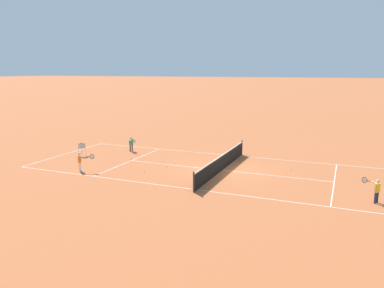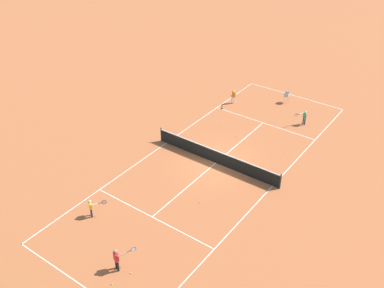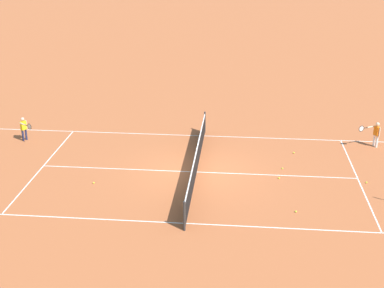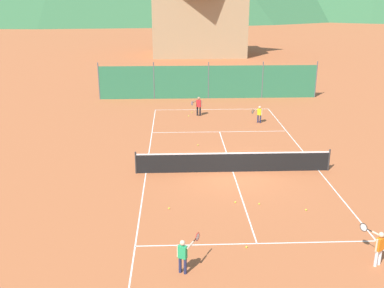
{
  "view_description": "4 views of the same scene",
  "coord_description": "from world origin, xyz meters",
  "views": [
    {
      "loc": [
        21.0,
        6.74,
        5.98
      ],
      "look_at": [
        -1.18,
        -2.47,
        1.22
      ],
      "focal_mm": 35.0,
      "sensor_mm": 36.0,
      "label": 1
    },
    {
      "loc": [
        -12.69,
        20.19,
        16.76
      ],
      "look_at": [
        1.47,
        0.61,
        1.22
      ],
      "focal_mm": 42.0,
      "sensor_mm": 36.0,
      "label": 2
    },
    {
      "loc": [
        -19.6,
        -1.69,
        9.14
      ],
      "look_at": [
        1.28,
        0.31,
        0.7
      ],
      "focal_mm": 50.0,
      "sensor_mm": 36.0,
      "label": 3
    },
    {
      "loc": [
        -2.73,
        -19.56,
        8.05
      ],
      "look_at": [
        -1.85,
        2.13,
        0.69
      ],
      "focal_mm": 42.0,
      "sensor_mm": 36.0,
      "label": 4
    }
  ],
  "objects": [
    {
      "name": "ground_plane",
      "position": [
        0.0,
        0.0,
        0.0
      ],
      "size": [
        600.0,
        600.0,
        0.0
      ],
      "primitive_type": "plane",
      "color": "#B25B33"
    },
    {
      "name": "court_line_markings",
      "position": [
        0.0,
        0.0,
        0.0
      ],
      "size": [
        8.25,
        23.85,
        0.01
      ],
      "color": "white",
      "rests_on": "ground"
    },
    {
      "name": "tennis_net",
      "position": [
        0.0,
        0.0,
        0.5
      ],
      "size": [
        9.18,
        0.08,
        1.06
      ],
      "color": "#2D2D2D",
      "rests_on": "ground"
    },
    {
      "name": "player_near_service",
      "position": [
        3.48,
        -7.76,
        0.68
      ],
      "size": [
        0.48,
        1.0,
        1.16
      ],
      "color": "white",
      "rests_on": "ground"
    },
    {
      "name": "player_near_baseline",
      "position": [
        -2.51,
        -7.92,
        0.66
      ],
      "size": [
        0.72,
        0.83,
        1.12
      ],
      "color": "#23284C",
      "rests_on": "ground"
    },
    {
      "name": "player_far_baseline",
      "position": [
        2.72,
        8.24,
        0.66
      ],
      "size": [
        0.79,
        0.77,
        1.12
      ],
      "color": "#23284C",
      "rests_on": "ground"
    },
    {
      "name": "tennis_ball_mid_court",
      "position": [
        -2.99,
        -3.73,
        0.03
      ],
      "size": [
        0.07,
        0.07,
        0.07
      ],
      "primitive_type": "sphere",
      "color": "#CCE033",
      "rests_on": "ground"
    },
    {
      "name": "tennis_ball_service_box",
      "position": [
        2.33,
        -4.09,
        0.03
      ],
      "size": [
        0.07,
        0.07,
        0.07
      ],
      "primitive_type": "sphere",
      "color": "#CCE033",
      "rests_on": "ground"
    },
    {
      "name": "tennis_ball_by_net_left",
      "position": [
        -1.45,
        3.87,
        0.03
      ],
      "size": [
        0.07,
        0.07,
        0.07
      ],
      "primitive_type": "sphere",
      "color": "#CCE033",
      "rests_on": "ground"
    },
    {
      "name": "tennis_ball_alley_right",
      "position": [
        0.61,
        -3.49,
        0.03
      ],
      "size": [
        0.07,
        0.07,
        0.07
      ],
      "primitive_type": "sphere",
      "color": "#CCE033",
      "rests_on": "ground"
    },
    {
      "name": "tennis_ball_alley_left",
      "position": [
        -0.4,
        -6.66,
        0.03
      ],
      "size": [
        0.07,
        0.07,
        0.07
      ],
      "primitive_type": "sphere",
      "color": "#CCE033",
      "rests_on": "ground"
    },
    {
      "name": "tennis_ball_near_corner",
      "position": [
        -0.33,
        -3.3,
        0.03
      ],
      "size": [
        0.07,
        0.07,
        0.07
      ],
      "primitive_type": "sphere",
      "color": "#CCE033",
      "rests_on": "ground"
    },
    {
      "name": "ball_hopper",
      "position": [
        0.06,
        -10.4,
        0.65
      ],
      "size": [
        0.36,
        0.36,
        0.89
      ],
      "color": "#B7B7BC",
      "rests_on": "ground"
    }
  ]
}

